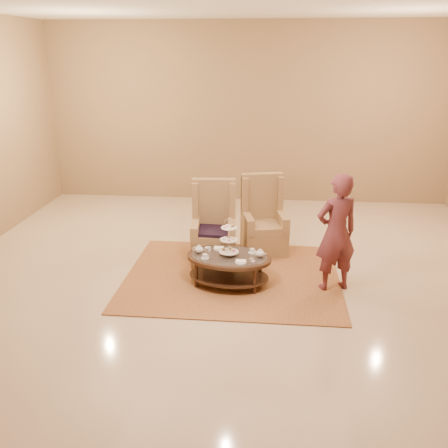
# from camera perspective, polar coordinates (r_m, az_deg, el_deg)

# --- Properties ---
(ground) EXTENTS (8.00, 8.00, 0.00)m
(ground) POSITION_cam_1_polar(r_m,az_deg,el_deg) (6.71, 0.98, -6.76)
(ground) COLOR beige
(ground) RESTS_ON ground
(ceiling) EXTENTS (8.00, 8.00, 0.02)m
(ceiling) POSITION_cam_1_polar(r_m,az_deg,el_deg) (6.71, 0.98, -6.76)
(ceiling) COLOR white
(ceiling) RESTS_ON ground
(wall_back) EXTENTS (8.00, 0.04, 3.50)m
(wall_back) POSITION_cam_1_polar(r_m,az_deg,el_deg) (10.09, 2.79, 12.46)
(wall_back) COLOR #987953
(wall_back) RESTS_ON ground
(rug) EXTENTS (2.91, 2.43, 0.02)m
(rug) POSITION_cam_1_polar(r_m,az_deg,el_deg) (6.88, 0.97, -6.00)
(rug) COLOR #A9743C
(rug) RESTS_ON ground
(tea_table) EXTENTS (1.22, 0.94, 0.93)m
(tea_table) POSITION_cam_1_polar(r_m,az_deg,el_deg) (6.53, 0.55, -4.24)
(tea_table) COLOR black
(tea_table) RESTS_ON ground
(armchair_left) EXTENTS (0.68, 0.70, 1.18)m
(armchair_left) POSITION_cam_1_polar(r_m,az_deg,el_deg) (7.31, -1.17, -1.10)
(armchair_left) COLOR #9B7749
(armchair_left) RESTS_ON ground
(armchair_right) EXTENTS (0.76, 0.78, 1.18)m
(armchair_right) POSITION_cam_1_polar(r_m,az_deg,el_deg) (7.67, 4.50, -0.20)
(armchair_right) COLOR #9B7749
(armchair_right) RESTS_ON ground
(person) EXTENTS (0.66, 0.55, 1.54)m
(person) POSITION_cam_1_polar(r_m,az_deg,el_deg) (6.42, 12.71, -1.01)
(person) COLOR brown
(person) RESTS_ON ground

